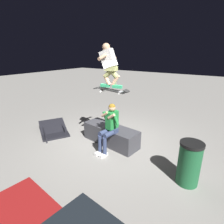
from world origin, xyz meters
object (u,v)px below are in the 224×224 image
skateboard (111,90)px  skater_airborne (109,64)px  kicker_ramp (54,131)px  person_sitting_on_ledge (109,126)px  ledge_box_main (111,135)px  trash_bin (189,163)px

skateboard → skater_airborne: skater_airborne is taller
kicker_ramp → skater_airborne: bearing=-172.7°
person_sitting_on_ledge → kicker_ramp: bearing=2.3°
ledge_box_main → skateboard: 1.48m
skateboard → trash_bin: 2.57m
skater_airborne → kicker_ramp: bearing=7.3°
skater_airborne → kicker_ramp: 3.25m
ledge_box_main → skateboard: skateboard is taller
person_sitting_on_ledge → skateboard: size_ratio=1.34×
skater_airborne → ledge_box_main: bearing=-64.1°
person_sitting_on_ledge → skater_airborne: bearing=-55.8°
ledge_box_main → skater_airborne: size_ratio=1.62×
kicker_ramp → trash_bin: trash_bin is taller
person_sitting_on_ledge → skater_airborne: size_ratio=1.24×
person_sitting_on_ledge → trash_bin: (-2.15, 0.14, -0.29)m
skater_airborne → person_sitting_on_ledge: bearing=124.2°
skateboard → kicker_ramp: 2.83m
ledge_box_main → person_sitting_on_ledge: size_ratio=1.31×
kicker_ramp → person_sitting_on_ledge: bearing=-177.7°
kicker_ramp → trash_bin: (-4.50, 0.04, 0.43)m
ledge_box_main → kicker_ramp: bearing=13.1°
ledge_box_main → skateboard: size_ratio=1.75×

